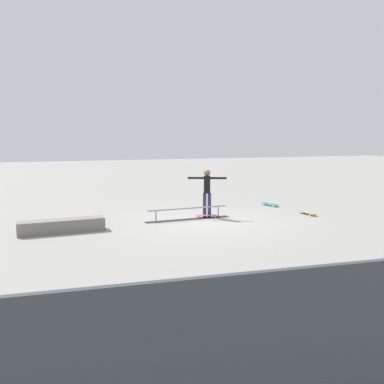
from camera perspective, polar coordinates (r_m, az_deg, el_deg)
The scene contains 7 objects.
ground_plane at distance 14.06m, azimuth 1.71°, elevation -3.95°, with size 60.00×60.00×0.00m, color gray.
grind_rail at distance 14.35m, azimuth -0.55°, elevation -2.98°, with size 2.95×0.51×0.41m.
skate_ledge at distance 13.11m, azimuth -16.89°, elevation -4.34°, with size 2.45×0.48×0.39m, color gray.
skater_main at distance 14.67m, azimuth 2.01°, elevation 0.34°, with size 1.28×0.49×1.64m.
skateboard_main at distance 14.69m, azimuth 2.07°, elevation -3.13°, with size 0.82×0.41×0.09m.
loose_skateboard_teal at distance 17.23m, azimuth 10.27°, elevation -1.57°, with size 0.49×0.82×0.09m.
loose_skateboard_natural at distance 15.74m, azimuth 15.03°, elevation -2.64°, with size 0.37×0.82×0.09m.
Camera 1 is at (4.15, 13.10, 2.96)m, focal length 40.22 mm.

